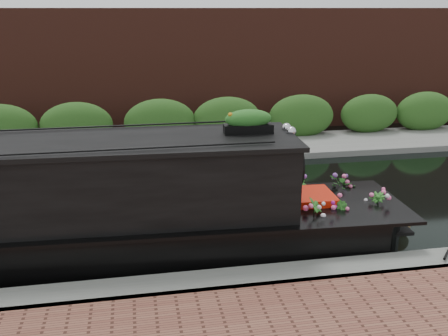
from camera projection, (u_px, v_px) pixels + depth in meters
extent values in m
plane|color=black|center=(173.00, 210.00, 10.34)|extent=(80.00, 80.00, 0.00)
cube|color=slate|center=(193.00, 296.00, 7.25)|extent=(40.00, 0.60, 0.50)
cube|color=slate|center=(161.00, 154.00, 14.27)|extent=(40.00, 2.40, 0.34)
cube|color=#29541C|center=(159.00, 146.00, 15.12)|extent=(40.00, 1.10, 2.80)
cube|color=#4F241A|center=(155.00, 130.00, 17.08)|extent=(40.00, 1.00, 8.00)
cube|color=black|center=(24.00, 186.00, 7.84)|extent=(8.61, 1.98, 1.25)
cube|color=black|center=(19.00, 146.00, 7.64)|extent=(8.75, 2.12, 0.07)
cube|color=red|center=(287.00, 171.00, 8.58)|extent=(0.12, 1.63, 1.25)
cube|color=black|center=(225.00, 188.00, 7.58)|extent=(0.84, 0.06, 0.51)
cube|color=red|center=(311.00, 205.00, 8.87)|extent=(0.78, 0.87, 0.46)
sphere|color=silver|center=(291.00, 131.00, 8.24)|extent=(0.17, 0.17, 0.17)
sphere|color=silver|center=(287.00, 128.00, 8.48)|extent=(0.17, 0.17, 0.17)
cube|color=black|center=(248.00, 129.00, 8.23)|extent=(0.82, 0.28, 0.15)
ellipsoid|color=orange|center=(248.00, 118.00, 8.17)|extent=(0.89, 0.27, 0.22)
imported|color=#2B6C24|center=(314.00, 215.00, 8.27)|extent=(0.38, 0.37, 0.60)
imported|color=#2B6C24|center=(340.00, 215.00, 8.43)|extent=(0.26, 0.30, 0.48)
imported|color=#2B6C24|center=(343.00, 189.00, 9.56)|extent=(0.65, 0.64, 0.55)
imported|color=#2B6C24|center=(376.00, 206.00, 8.76)|extent=(0.40, 0.40, 0.51)
imported|color=#2B6C24|center=(301.00, 190.00, 9.41)|extent=(0.36, 0.37, 0.59)
cylinder|color=olive|center=(397.00, 223.00, 9.32)|extent=(0.34, 0.34, 0.34)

